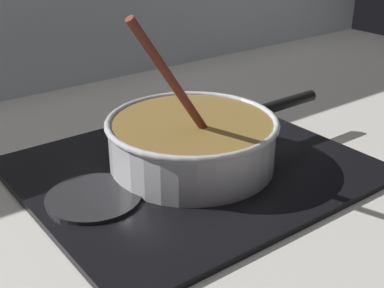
% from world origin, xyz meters
% --- Properties ---
extents(ground, '(2.40, 1.60, 0.04)m').
position_xyz_m(ground, '(0.00, 0.00, -0.02)').
color(ground, beige).
extents(hob_plate, '(0.56, 0.48, 0.01)m').
position_xyz_m(hob_plate, '(0.03, 0.22, 0.01)').
color(hob_plate, black).
rests_on(hob_plate, ground).
extents(burner_ring, '(0.17, 0.17, 0.01)m').
position_xyz_m(burner_ring, '(0.03, 0.22, 0.02)').
color(burner_ring, '#592D0C').
rests_on(burner_ring, hob_plate).
extents(spare_burner, '(0.15, 0.15, 0.01)m').
position_xyz_m(spare_burner, '(-0.16, 0.22, 0.01)').
color(spare_burner, '#262628').
rests_on(spare_burner, hob_plate).
extents(cooking_pan, '(0.45, 0.29, 0.28)m').
position_xyz_m(cooking_pan, '(0.03, 0.22, 0.06)').
color(cooking_pan, silver).
rests_on(cooking_pan, hob_plate).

